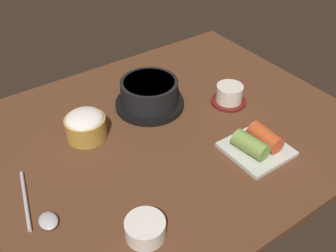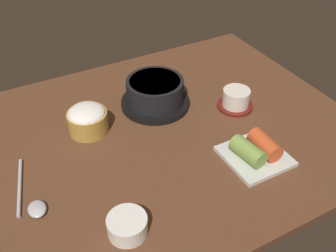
{
  "view_description": "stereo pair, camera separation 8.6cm",
  "coord_description": "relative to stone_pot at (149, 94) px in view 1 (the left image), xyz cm",
  "views": [
    {
      "loc": [
        -39.68,
        -61.58,
        63.39
      ],
      "look_at": [
        2.0,
        -2.0,
        5.0
      ],
      "focal_mm": 41.0,
      "sensor_mm": 36.0,
      "label": 1
    },
    {
      "loc": [
        -32.4,
        -66.06,
        63.39
      ],
      "look_at": [
        2.0,
        -2.0,
        5.0
      ],
      "focal_mm": 41.0,
      "sensor_mm": 36.0,
      "label": 2
    }
  ],
  "objects": [
    {
      "name": "stone_pot",
      "position": [
        0.0,
        0.0,
        0.0
      ],
      "size": [
        18.65,
        18.65,
        7.84
      ],
      "color": "black",
      "rests_on": "dining_table"
    },
    {
      "name": "rice_bowl",
      "position": [
        -19.65,
        -1.91,
        -0.2
      ],
      "size": [
        9.96,
        9.96,
        7.14
      ],
      "color": "#B78C38",
      "rests_on": "dining_table"
    },
    {
      "name": "kimchi_plate",
      "position": [
        10.77,
        -29.7,
        -1.8
      ],
      "size": [
        13.79,
        13.79,
        5.16
      ],
      "color": "silver",
      "rests_on": "dining_table"
    },
    {
      "name": "spoon",
      "position": [
        -37.87,
        -18.83,
        -3.24
      ],
      "size": [
        5.88,
        18.52,
        1.35
      ],
      "color": "#B7B7BC",
      "rests_on": "dining_table"
    },
    {
      "name": "tea_cup_with_saucer",
      "position": [
        18.67,
        -11.07,
        -1.26
      ],
      "size": [
        9.66,
        9.66,
        5.41
      ],
      "color": "maroon",
      "rests_on": "dining_table"
    },
    {
      "name": "dining_table",
      "position": [
        -5.11,
        -11.12,
        -4.85
      ],
      "size": [
        100.0,
        76.0,
        2.0
      ],
      "primitive_type": "cube",
      "color": "#56331E",
      "rests_on": "ground"
    },
    {
      "name": "side_bowl_near",
      "position": [
        -23.29,
        -34.57,
        -1.84
      ],
      "size": [
        7.73,
        7.73,
        3.77
      ],
      "color": "white",
      "rests_on": "dining_table"
    }
  ]
}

